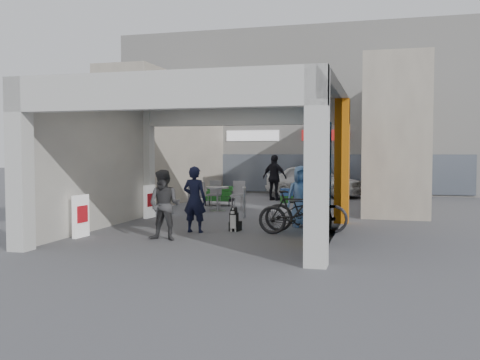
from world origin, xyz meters
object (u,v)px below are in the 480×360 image
(man_back_turned, at_px, (164,205))
(produce_stand, at_px, (219,198))
(cafe_set, at_px, (217,200))
(man_with_dog, at_px, (195,199))
(white_van, at_px, (314,181))
(bicycle_front, at_px, (306,211))
(man_elderly, at_px, (301,196))
(bicycle_rear, at_px, (295,213))
(man_crates, at_px, (275,178))
(border_collie, at_px, (235,221))

(man_back_turned, bearing_deg, produce_stand, 99.85)
(cafe_set, bearing_deg, man_with_dog, -78.69)
(produce_stand, bearing_deg, man_back_turned, -58.21)
(produce_stand, xyz_separation_m, white_van, (2.96, 4.91, 0.44))
(produce_stand, height_order, bicycle_front, bicycle_front)
(man_elderly, height_order, white_van, man_elderly)
(cafe_set, distance_m, bicycle_rear, 6.00)
(man_elderly, height_order, man_crates, man_crates)
(border_collie, distance_m, man_with_dog, 1.16)
(produce_stand, bearing_deg, man_with_dog, -54.41)
(cafe_set, bearing_deg, man_elderly, -44.32)
(border_collie, height_order, man_crates, man_crates)
(produce_stand, relative_size, bicycle_rear, 0.61)
(cafe_set, height_order, man_elderly, man_elderly)
(man_with_dog, height_order, man_back_turned, man_with_dog)
(cafe_set, relative_size, produce_stand, 1.51)
(man_with_dog, relative_size, man_back_turned, 1.03)
(man_crates, relative_size, bicycle_rear, 1.06)
(man_crates, bearing_deg, man_elderly, 126.13)
(border_collie, height_order, man_with_dog, man_with_dog)
(man_elderly, relative_size, man_crates, 0.87)
(produce_stand, relative_size, white_van, 0.26)
(man_elderly, relative_size, bicycle_front, 0.79)
(man_crates, bearing_deg, man_back_turned, 107.18)
(man_back_turned, distance_m, man_elderly, 4.00)
(produce_stand, xyz_separation_m, bicycle_front, (4.07, -5.80, 0.26))
(man_back_turned, distance_m, man_crates, 10.51)
(white_van, bearing_deg, produce_stand, 160.96)
(man_back_turned, bearing_deg, man_with_dog, 80.05)
(white_van, bearing_deg, man_back_turned, -176.13)
(produce_stand, bearing_deg, man_elderly, -28.37)
(produce_stand, xyz_separation_m, bicycle_rear, (3.88, -6.40, 0.26))
(border_collie, height_order, bicycle_front, bicycle_front)
(man_with_dog, bearing_deg, man_elderly, -141.56)
(cafe_set, bearing_deg, man_back_turned, -83.31)
(man_back_turned, xyz_separation_m, white_van, (1.83, 12.76, -0.07))
(man_with_dog, xyz_separation_m, man_elderly, (2.42, 1.69, -0.00))
(man_with_dog, bearing_deg, white_van, -94.20)
(white_van, bearing_deg, man_with_dog, -175.74)
(produce_stand, xyz_separation_m, man_with_dog, (1.39, -6.56, 0.54))
(border_collie, bearing_deg, bicycle_front, 17.24)
(man_with_dog, height_order, white_van, man_with_dog)
(man_back_turned, relative_size, white_van, 0.38)
(bicycle_front, bearing_deg, man_back_turned, 122.53)
(man_with_dog, xyz_separation_m, white_van, (1.57, 11.47, -0.10))
(produce_stand, xyz_separation_m, man_back_turned, (1.13, -7.85, 0.52))
(bicycle_rear, bearing_deg, white_van, 8.71)
(border_collie, bearing_deg, man_crates, 101.53)
(white_van, bearing_deg, border_collie, -171.36)
(cafe_set, bearing_deg, border_collie, -67.34)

